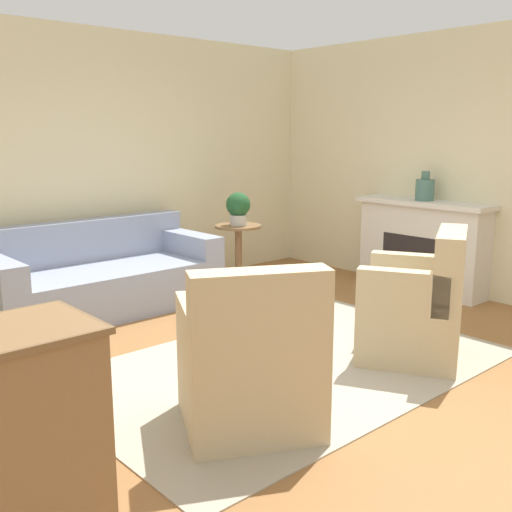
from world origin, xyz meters
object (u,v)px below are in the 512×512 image
vase_mantel_near (425,189)px  side_table (238,244)px  couch (101,279)px  armchair_right (418,309)px  armchair_left (251,366)px  potted_plant_on_side_table (238,207)px  ottoman_table (259,329)px

vase_mantel_near → side_table: bearing=129.1°
couch → armchair_right: bearing=-67.0°
couch → armchair_left: size_ratio=2.22×
couch → vase_mantel_near: (3.00, -1.71, 0.83)m
armchair_left → side_table: 3.52m
armchair_right → side_table: armchair_right is taller
armchair_left → side_table: size_ratio=1.48×
armchair_right → potted_plant_on_side_table: (0.49, 2.73, 0.50)m
couch → side_table: couch is taller
couch → side_table: size_ratio=3.28×
couch → vase_mantel_near: bearing=-29.7°
armchair_left → potted_plant_on_side_table: size_ratio=2.72×
armchair_right → potted_plant_on_side_table: size_ratio=2.72×
armchair_left → armchair_right: (1.73, 0.00, 0.00)m
vase_mantel_near → potted_plant_on_side_table: size_ratio=0.84×
armchair_left → ottoman_table: bearing=45.3°
potted_plant_on_side_table → side_table: bearing=0.0°
side_table → ottoman_table: bearing=-126.7°
couch → vase_mantel_near: vase_mantel_near is taller
ottoman_table → vase_mantel_near: (2.78, 0.38, 0.87)m
ottoman_table → potted_plant_on_side_table: potted_plant_on_side_table is taller
ottoman_table → side_table: size_ratio=1.18×
side_table → armchair_right: bearing=-100.1°
armchair_right → couch: bearing=113.0°
couch → armchair_left: armchair_left is taller
vase_mantel_near → ottoman_table: bearing=-172.1°
armchair_right → vase_mantel_near: bearing=32.4°
couch → potted_plant_on_side_table: potted_plant_on_side_table is taller
side_table → vase_mantel_near: (1.30, -1.60, 0.67)m
armchair_right → potted_plant_on_side_table: potted_plant_on_side_table is taller
couch → armchair_right: size_ratio=2.22×
armchair_left → ottoman_table: size_ratio=1.25×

